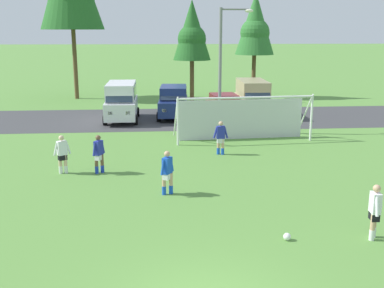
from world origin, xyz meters
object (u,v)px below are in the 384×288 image
at_px(player_midfield_center, 221,138).
at_px(parked_car_slot_center, 253,97).
at_px(soccer_goal, 242,117).
at_px(player_defender_far, 167,173).
at_px(street_lamp, 223,69).
at_px(player_striker_near, 99,154).
at_px(parked_car_slot_center_left, 224,107).
at_px(parked_car_slot_far_left, 122,101).
at_px(player_winger_right, 62,154).
at_px(player_winger_left, 375,212).
at_px(parked_car_slot_left, 174,101).
at_px(soccer_ball, 287,237).

xyz_separation_m(player_midfield_center, parked_car_slot_center, (3.71, 10.21, 0.52)).
xyz_separation_m(soccer_goal, player_defender_far, (-4.38, -8.59, -0.47)).
bearing_deg(street_lamp, player_midfield_center, -99.32).
bearing_deg(player_striker_near, player_midfield_center, 25.42).
relative_size(player_defender_far, parked_car_slot_center_left, 0.38).
bearing_deg(soccer_goal, parked_car_slot_center, 73.75).
bearing_deg(parked_car_slot_far_left, player_striker_near, -90.93).
xyz_separation_m(player_winger_right, parked_car_slot_far_left, (1.72, 11.90, 0.52)).
height_order(player_midfield_center, player_winger_right, same).
bearing_deg(player_defender_far, parked_car_slot_center_left, 73.64).
distance_m(player_winger_left, parked_car_slot_far_left, 20.91).
relative_size(player_midfield_center, parked_car_slot_center_left, 0.38).
bearing_deg(player_winger_right, parked_car_slot_left, 67.74).
distance_m(player_midfield_center, parked_car_slot_center_left, 9.26).
height_order(player_striker_near, parked_car_slot_far_left, parked_car_slot_far_left).
relative_size(player_striker_near, parked_car_slot_center, 0.34).
height_order(player_midfield_center, player_defender_far, same).
bearing_deg(parked_car_slot_left, street_lamp, -62.48).
bearing_deg(parked_car_slot_left, player_winger_left, -76.32).
distance_m(soccer_ball, player_midfield_center, 9.72).
relative_size(soccer_ball, player_defender_far, 0.13).
distance_m(soccer_ball, player_winger_left, 2.59).
distance_m(soccer_ball, player_striker_near, 9.34).
distance_m(soccer_goal, parked_car_slot_center_left, 6.06).
relative_size(parked_car_slot_far_left, parked_car_slot_center_left, 1.11).
xyz_separation_m(player_winger_right, parked_car_slot_center, (10.76, 12.74, 0.52)).
bearing_deg(player_winger_right, parked_car_slot_center, 49.81).
relative_size(player_striker_near, street_lamp, 0.23).
relative_size(player_defender_far, parked_car_slot_left, 0.35).
xyz_separation_m(soccer_goal, player_midfield_center, (-1.63, -3.09, -0.47)).
bearing_deg(player_winger_right, street_lamp, 44.03).
xyz_separation_m(parked_car_slot_far_left, street_lamp, (6.17, -4.27, 2.37)).
height_order(soccer_ball, player_striker_near, player_striker_near).
bearing_deg(street_lamp, player_winger_right, -135.97).
bearing_deg(player_winger_right, parked_car_slot_far_left, 81.78).
relative_size(soccer_goal, player_winger_left, 4.59).
xyz_separation_m(player_striker_near, parked_car_slot_left, (3.70, 12.85, 0.29)).
height_order(parked_car_slot_far_left, parked_car_slot_left, parked_car_slot_far_left).
xyz_separation_m(player_winger_left, parked_car_slot_far_left, (-8.37, 19.15, 0.52)).
xyz_separation_m(player_midfield_center, parked_car_slot_far_left, (-5.34, 9.37, 0.52)).
height_order(player_winger_left, player_winger_right, same).
bearing_deg(street_lamp, player_winger_left, -81.59).
bearing_deg(player_midfield_center, parked_car_slot_center, 70.03).
xyz_separation_m(player_striker_near, player_midfield_center, (5.53, 2.63, 0.00)).
height_order(soccer_ball, parked_car_slot_center_left, parked_car_slot_center_left).
xyz_separation_m(soccer_ball, parked_car_slot_far_left, (-5.89, 19.05, 1.23)).
bearing_deg(parked_car_slot_far_left, parked_car_slot_left, 13.68).
bearing_deg(parked_car_slot_far_left, parked_car_slot_center_left, -2.01).
relative_size(parked_car_slot_left, parked_car_slot_center_left, 1.09).
bearing_deg(player_striker_near, street_lamp, 50.51).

